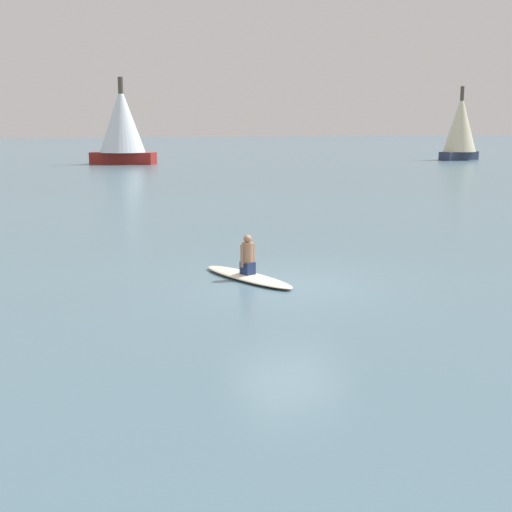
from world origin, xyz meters
TOP-DOWN VIEW (x-y plane):
  - ground_plane at (0.00, 0.00)m, footprint 400.00×400.00m
  - surfboard at (0.57, -0.98)m, footprint 1.31×3.29m
  - person_paddler at (0.57, -0.98)m, footprint 0.42×0.36m
  - sailboat_near_left at (-46.51, -43.17)m, footprint 5.12×3.95m
  - sailboat_center_horizon at (-11.80, -52.05)m, footprint 6.12×6.12m

SIDE VIEW (x-z plane):
  - ground_plane at x=0.00m, z-range 0.00..0.00m
  - surfboard at x=0.57m, z-range 0.00..0.14m
  - person_paddler at x=0.57m, z-range 0.09..1.05m
  - sailboat_near_left at x=-46.51m, z-range -0.25..7.54m
  - sailboat_center_horizon at x=-11.80m, z-range -0.22..7.98m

